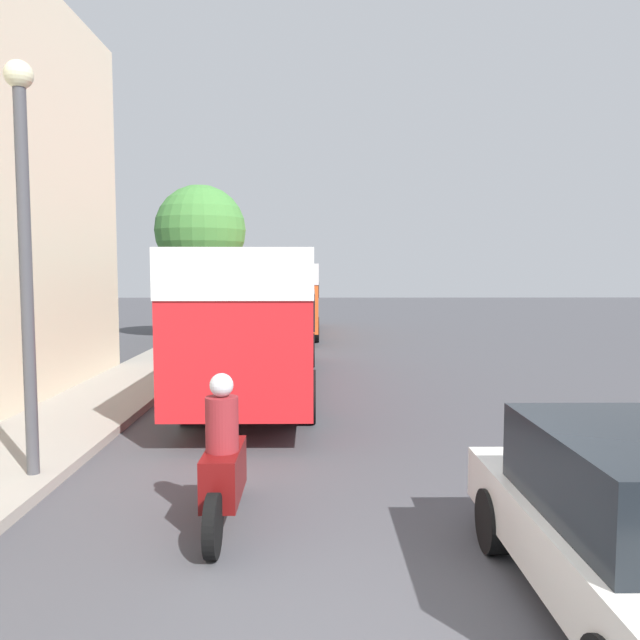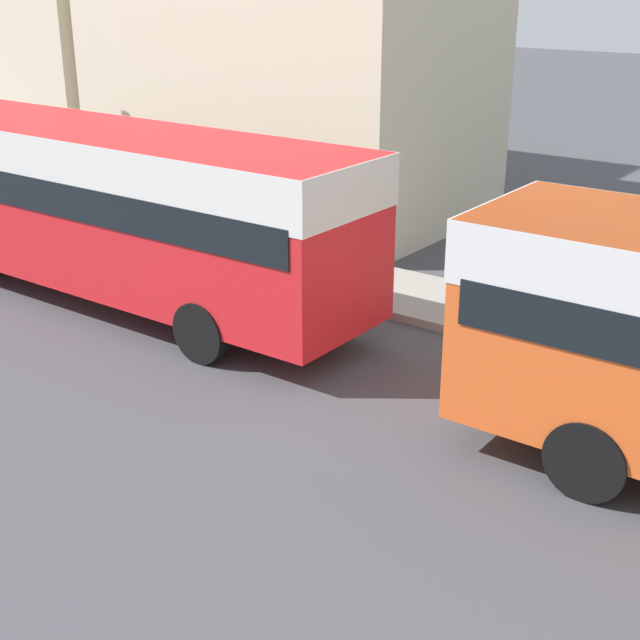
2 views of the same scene
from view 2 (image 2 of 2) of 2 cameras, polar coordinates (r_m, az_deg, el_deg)
building_midblock at (r=22.53m, az=-1.81°, el=18.08°), size 5.94×8.94×8.84m
bus_lead at (r=16.64m, az=-13.65°, el=8.04°), size 2.51×10.88×3.19m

